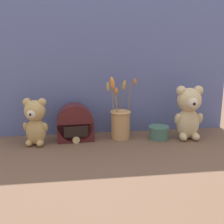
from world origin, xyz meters
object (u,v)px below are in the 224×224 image
at_px(teddy_bear_large, 189,112).
at_px(flower_vase, 120,121).
at_px(decorative_tin_tall, 159,132).
at_px(vintage_radio, 75,125).
at_px(teddy_bear_medium, 35,121).

distance_m(teddy_bear_large, flower_vase, 0.38).
height_order(teddy_bear_large, decorative_tin_tall, teddy_bear_large).
distance_m(flower_vase, vintage_radio, 0.25).
bearing_deg(decorative_tin_tall, teddy_bear_medium, -179.97).
relative_size(teddy_bear_large, teddy_bear_medium, 1.20).
xyz_separation_m(vintage_radio, decorative_tin_tall, (0.46, -0.04, -0.05)).
relative_size(teddy_bear_large, decorative_tin_tall, 2.60).
relative_size(teddy_bear_large, flower_vase, 0.85).
relative_size(teddy_bear_large, vintage_radio, 1.47).
bearing_deg(teddy_bear_large, teddy_bear_medium, 178.71).
height_order(teddy_bear_large, flower_vase, flower_vase).
bearing_deg(decorative_tin_tall, teddy_bear_large, -6.69).
bearing_deg(teddy_bear_medium, decorative_tin_tall, 0.03).
bearing_deg(decorative_tin_tall, flower_vase, 168.94).
height_order(teddy_bear_medium, flower_vase, flower_vase).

